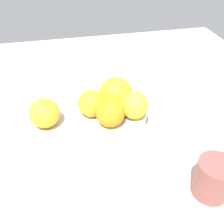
# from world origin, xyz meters

# --- Properties ---
(ground_plane) EXTENTS (1.10, 1.10, 0.02)m
(ground_plane) POSITION_xyz_m (0.00, 0.00, -0.01)
(ground_plane) COLOR #BCB29E
(fruit_bowl) EXTENTS (0.17, 0.17, 0.04)m
(fruit_bowl) POSITION_xyz_m (0.00, 0.00, 0.02)
(fruit_bowl) COLOR silver
(fruit_bowl) RESTS_ON ground_plane
(orange_in_bowl_0) EXTENTS (0.08, 0.08, 0.08)m
(orange_in_bowl_0) POSITION_xyz_m (-0.00, 0.01, 0.07)
(orange_in_bowl_0) COLOR #F9A823
(orange_in_bowl_0) RESTS_ON fruit_bowl
(orange_in_bowl_1) EXTENTS (0.06, 0.06, 0.06)m
(orange_in_bowl_1) POSITION_xyz_m (0.02, -0.05, 0.07)
(orange_in_bowl_1) COLOR #F9A823
(orange_in_bowl_1) RESTS_ON fruit_bowl
(orange_in_bowl_2) EXTENTS (0.06, 0.06, 0.06)m
(orange_in_bowl_2) POSITION_xyz_m (0.06, -0.02, 0.07)
(orange_in_bowl_2) COLOR orange
(orange_in_bowl_2) RESTS_ON fruit_bowl
(orange_in_bowl_3) EXTENTS (0.06, 0.06, 0.06)m
(orange_in_bowl_3) POSITION_xyz_m (0.04, 0.04, 0.07)
(orange_in_bowl_3) COLOR yellow
(orange_in_bowl_3) RESTS_ON fruit_bowl
(orange_loose_0) EXTENTS (0.07, 0.07, 0.07)m
(orange_loose_0) POSITION_xyz_m (-0.01, -0.16, 0.04)
(orange_loose_0) COLOR yellow
(orange_loose_0) RESTS_ON ground_plane
(ceramic_cup) EXTENTS (0.07, 0.07, 0.07)m
(ceramic_cup) POSITION_xyz_m (0.25, 0.13, 0.04)
(ceramic_cup) COLOR #8C4C47
(ceramic_cup) RESTS_ON ground_plane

